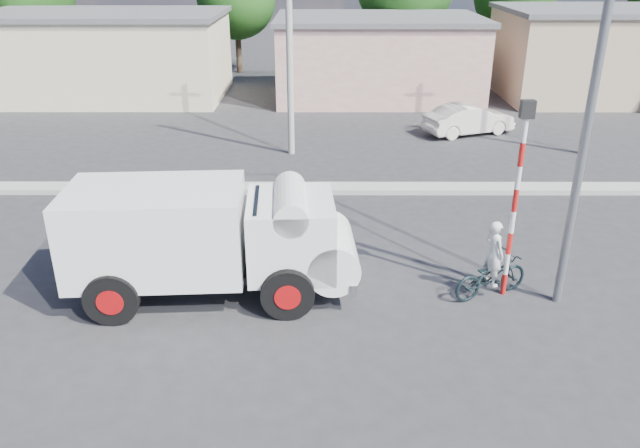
{
  "coord_description": "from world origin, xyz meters",
  "views": [
    {
      "loc": [
        -0.87,
        -10.65,
        7.06
      ],
      "look_at": [
        -0.9,
        2.41,
        1.3
      ],
      "focal_mm": 35.0,
      "sensor_mm": 36.0,
      "label": 1
    }
  ],
  "objects_px": {
    "bicycle": "(491,276)",
    "cyclist": "(492,265)",
    "streetlight": "(588,72)",
    "truck": "(213,237)",
    "car_cream": "(469,119)",
    "traffic_pole": "(517,185)"
  },
  "relations": [
    {
      "from": "truck",
      "to": "traffic_pole",
      "type": "distance_m",
      "value": 6.51
    },
    {
      "from": "bicycle",
      "to": "cyclist",
      "type": "xyz_separation_m",
      "value": [
        0.0,
        0.0,
        0.26
      ]
    },
    {
      "from": "truck",
      "to": "cyclist",
      "type": "relative_size",
      "value": 4.17
    },
    {
      "from": "traffic_pole",
      "to": "truck",
      "type": "bearing_deg",
      "value": 179.99
    },
    {
      "from": "cyclist",
      "to": "streetlight",
      "type": "xyz_separation_m",
      "value": [
        1.27,
        -0.23,
        4.21
      ]
    },
    {
      "from": "traffic_pole",
      "to": "streetlight",
      "type": "distance_m",
      "value": 2.56
    },
    {
      "from": "cyclist",
      "to": "streetlight",
      "type": "relative_size",
      "value": 0.17
    },
    {
      "from": "cyclist",
      "to": "traffic_pole",
      "type": "xyz_separation_m",
      "value": [
        0.34,
        0.07,
        1.85
      ]
    },
    {
      "from": "truck",
      "to": "streetlight",
      "type": "xyz_separation_m",
      "value": [
        7.34,
        -0.3,
        3.56
      ]
    },
    {
      "from": "truck",
      "to": "cyclist",
      "type": "bearing_deg",
      "value": -4.12
    },
    {
      "from": "bicycle",
      "to": "cyclist",
      "type": "bearing_deg",
      "value": -24.5
    },
    {
      "from": "car_cream",
      "to": "traffic_pole",
      "type": "relative_size",
      "value": 0.86
    },
    {
      "from": "truck",
      "to": "streetlight",
      "type": "distance_m",
      "value": 8.17
    },
    {
      "from": "bicycle",
      "to": "cyclist",
      "type": "distance_m",
      "value": 0.26
    },
    {
      "from": "bicycle",
      "to": "car_cream",
      "type": "height_order",
      "value": "car_cream"
    },
    {
      "from": "car_cream",
      "to": "bicycle",
      "type": "bearing_deg",
      "value": 148.35
    },
    {
      "from": "bicycle",
      "to": "streetlight",
      "type": "distance_m",
      "value": 4.66
    },
    {
      "from": "bicycle",
      "to": "traffic_pole",
      "type": "distance_m",
      "value": 2.14
    },
    {
      "from": "truck",
      "to": "bicycle",
      "type": "distance_m",
      "value": 6.14
    },
    {
      "from": "car_cream",
      "to": "streetlight",
      "type": "relative_size",
      "value": 0.42
    },
    {
      "from": "streetlight",
      "to": "bicycle",
      "type": "bearing_deg",
      "value": 169.98
    },
    {
      "from": "truck",
      "to": "streetlight",
      "type": "bearing_deg",
      "value": -5.75
    }
  ]
}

